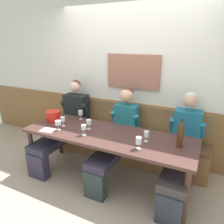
{
  "coord_description": "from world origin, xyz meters",
  "views": [
    {
      "loc": [
        1.2,
        -2.14,
        1.94
      ],
      "look_at": [
        -0.06,
        0.46,
        0.96
      ],
      "focal_mm": 33.38,
      "sensor_mm": 36.0,
      "label": 1
    }
  ],
  "objects": [
    {
      "name": "wine_glass_center_rear",
      "position": [
        -0.26,
        0.0,
        0.84
      ],
      "size": [
        0.07,
        0.07,
        0.15
      ],
      "color": "silver",
      "rests_on": "dining_table"
    },
    {
      "name": "tasting_sheet_left_guest",
      "position": [
        -0.81,
        -0.09,
        0.74
      ],
      "size": [
        0.23,
        0.17,
        0.0
      ],
      "primitive_type": "cube",
      "rotation": [
        0.0,
        0.0,
        0.12
      ],
      "color": "white",
      "rests_on": "dining_table"
    },
    {
      "name": "wine_glass_right_end",
      "position": [
        -0.31,
        0.2,
        0.84
      ],
      "size": [
        0.07,
        0.07,
        0.14
      ],
      "color": "silver",
      "rests_on": "dining_table"
    },
    {
      "name": "room_wall_back",
      "position": [
        0.0,
        1.09,
        1.4
      ],
      "size": [
        6.8,
        0.12,
        2.8
      ],
      "color": "silver",
      "rests_on": "ground"
    },
    {
      "name": "person_left_seat",
      "position": [
        0.97,
        0.49,
        0.63
      ],
      "size": [
        0.48,
        1.22,
        1.29
      ],
      "color": "#262B36",
      "rests_on": "ground"
    },
    {
      "name": "wall_bench",
      "position": [
        0.0,
        0.83,
        0.28
      ],
      "size": [
        2.68,
        0.42,
        0.94
      ],
      "color": "brown",
      "rests_on": "ground"
    },
    {
      "name": "wood_wainscot_panel",
      "position": [
        0.0,
        1.04,
        0.48
      ],
      "size": [
        6.8,
        0.03,
        0.96
      ],
      "primitive_type": "cube",
      "color": "brown",
      "rests_on": "ground"
    },
    {
      "name": "wine_glass_center_front",
      "position": [
        0.55,
        0.19,
        0.83
      ],
      "size": [
        0.06,
        0.06,
        0.14
      ],
      "color": "silver",
      "rests_on": "dining_table"
    },
    {
      "name": "person_center_right_seat",
      "position": [
        -0.95,
        0.5,
        0.64
      ],
      "size": [
        0.52,
        1.22,
        1.31
      ],
      "color": "#2F2C40",
      "rests_on": "ground"
    },
    {
      "name": "wine_glass_mid_right",
      "position": [
        0.53,
        -0.04,
        0.84
      ],
      "size": [
        0.07,
        0.07,
        0.15
      ],
      "color": "silver",
      "rests_on": "dining_table"
    },
    {
      "name": "wine_glass_by_bottle",
      "position": [
        -0.71,
        0.13,
        0.84
      ],
      "size": [
        0.07,
        0.07,
        0.14
      ],
      "color": "silver",
      "rests_on": "dining_table"
    },
    {
      "name": "ice_bucket",
      "position": [
        -0.99,
        0.24,
        0.82
      ],
      "size": [
        0.23,
        0.23,
        0.16
      ],
      "primitive_type": "cylinder",
      "color": "red",
      "rests_on": "dining_table"
    },
    {
      "name": "wine_glass_left_end",
      "position": [
        -0.64,
        0.48,
        0.85
      ],
      "size": [
        0.07,
        0.07,
        0.15
      ],
      "color": "silver",
      "rests_on": "dining_table"
    },
    {
      "name": "person_right_seat",
      "position": [
        0.03,
        0.49,
        0.64
      ],
      "size": [
        0.47,
        1.22,
        1.27
      ],
      "color": "#273334",
      "rests_on": "ground"
    },
    {
      "name": "wine_glass_mid_left",
      "position": [
        -0.68,
        -0.01,
        0.84
      ],
      "size": [
        0.08,
        0.08,
        0.14
      ],
      "color": "silver",
      "rests_on": "dining_table"
    },
    {
      "name": "wine_bottle_clear_water",
      "position": [
        0.95,
        0.22,
        0.9
      ],
      "size": [
        0.07,
        0.07,
        0.36
      ],
      "color": "#492814",
      "rests_on": "dining_table"
    },
    {
      "name": "ground_plane",
      "position": [
        0.0,
        0.0,
        -0.01
      ],
      "size": [
        6.8,
        6.8,
        0.02
      ],
      "primitive_type": "cube",
      "color": "tan",
      "rests_on": "ground"
    },
    {
      "name": "dining_table",
      "position": [
        0.0,
        0.18,
        0.66
      ],
      "size": [
        2.38,
        0.79,
        0.74
      ],
      "color": "#452B27",
      "rests_on": "ground"
    }
  ]
}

